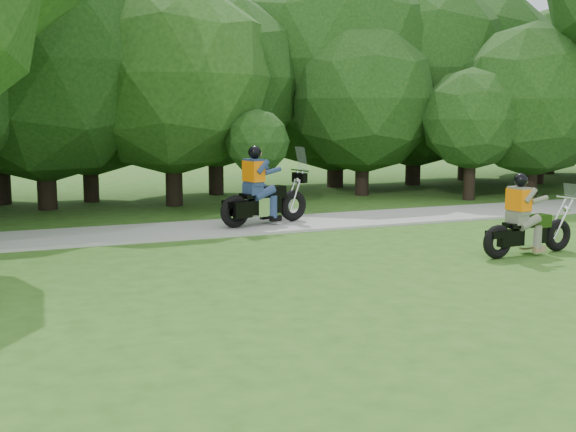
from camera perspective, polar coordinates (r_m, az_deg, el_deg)
walkway at (r=17.76m, az=6.50°, el=-0.19°), size 60.00×2.20×0.06m
tree_line at (r=23.67m, az=-0.47°, el=10.93°), size 40.16×12.62×7.87m
chopper_motorcycle at (r=13.91m, az=18.20°, el=-0.70°), size 2.14×0.63×1.53m
touring_motorcycle at (r=16.38m, az=-2.27°, el=1.56°), size 2.34×1.15×1.81m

